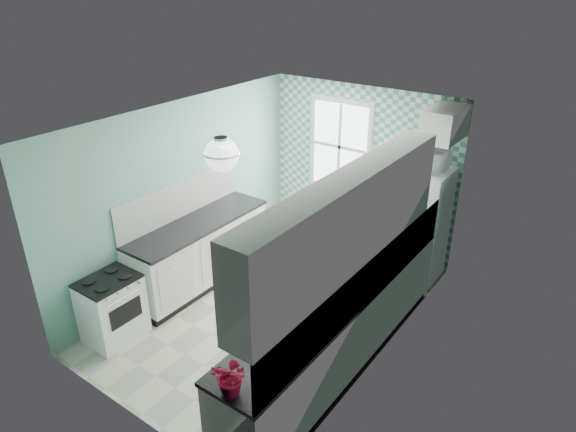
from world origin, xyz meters
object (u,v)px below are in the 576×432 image
Objects in this scene: potted_plant at (232,377)px; microwave at (425,158)px; stove at (112,308)px; sink at (385,254)px; ceiling_light at (222,155)px; fruit_bowl at (285,342)px; fridge at (417,224)px.

microwave reaches higher than potted_plant.
stove is 3.25m from sink.
ceiling_light is 2.31m from sink.
microwave is at bearing 92.72° from sink.
sink is 0.99× the size of microwave.
potted_plant is at bearing 95.02° from microwave.
microwave is (-0.09, 1.22, 0.82)m from sink.
fruit_bowl is at bearing 95.31° from microwave.
ceiling_light reaches higher than potted_plant.
microwave is (-0.09, 3.21, 0.79)m from fruit_bowl.
fridge reaches higher than stove.
ceiling_light is 1.46× the size of fruit_bowl.
microwave reaches higher than sink.
ceiling_light is 0.22× the size of fridge.
ceiling_light is at bearing 153.81° from fruit_bowl.
sink is at bearing 89.87° from fruit_bowl.
potted_plant reaches higher than fruit_bowl.
ceiling_light reaches higher than microwave.
stove is at bearing -140.14° from sink.
microwave reaches higher than fruit_bowl.
fruit_bowl is 3.31m from microwave.
ceiling_light is at bearing 29.65° from stove.
sink reaches higher than potted_plant.
microwave reaches higher than stove.
fridge reaches higher than sink.
sink is at bearing 89.91° from potted_plant.
microwave is (1.11, 2.62, -0.57)m from ceiling_light.
ceiling_light reaches higher than sink.
potted_plant is (-0.00, -2.70, 0.17)m from sink.
sink is 1.99m from fruit_bowl.
fridge is at bearing 92.74° from sink.
ceiling_light is 1.90m from fruit_bowl.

